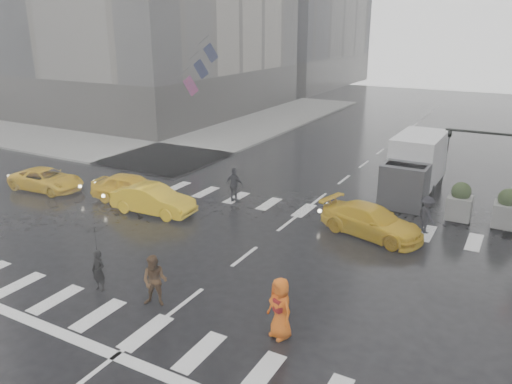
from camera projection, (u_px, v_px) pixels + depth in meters
The scene contains 16 objects.
ground at pixel (245, 256), 20.22m from camera, with size 120.00×120.00×0.00m, color black.
sidewalk_nw at pixel (152, 131), 43.64m from camera, with size 35.00×35.00×0.15m, color gray.
road_markings at pixel (245, 256), 20.22m from camera, with size 18.00×48.00×0.01m, color silver, non-canonical shape.
planter_west at pixel (460, 202), 23.51m from camera, with size 1.10×1.10×1.80m.
planter_mid at pixel (507, 209), 22.59m from camera, with size 1.10×1.10×1.80m.
flag_cluster at pixel (198, 67), 40.66m from camera, with size 2.87×3.06×4.69m.
pedestrian_black at pixel (96, 247), 17.15m from camera, with size 0.98×0.99×2.43m.
pedestrian_brown at pixel (155, 281), 16.47m from camera, with size 0.87×0.68×1.80m, color #472E19.
pedestrian_orange at pixel (280, 308), 14.75m from camera, with size 1.12×0.96×1.94m.
pedestrian_far_a at pixel (235, 185), 26.15m from camera, with size 1.08×0.66×1.84m, color black.
pedestrian_far_b at pixel (427, 215), 22.27m from camera, with size 1.11×0.61×1.72m, color black.
taxi_front at pixel (132, 188), 26.31m from camera, with size 1.74×4.33×1.47m, color #E9B30C.
taxi_mid at pixel (153, 200), 24.64m from camera, with size 1.50×4.29×1.41m, color #E9B30C.
taxi_rear at pixel (372, 221), 22.02m from camera, with size 1.91×4.15×1.36m, color #E9B30C.
taxi_far at pixel (46, 180), 28.14m from camera, with size 2.02×3.89×1.22m, color #E9B30C.
box_truck at pixel (415, 165), 26.78m from camera, with size 2.31×6.15×3.27m.
Camera 1 is at (9.25, -15.82, 8.96)m, focal length 35.00 mm.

